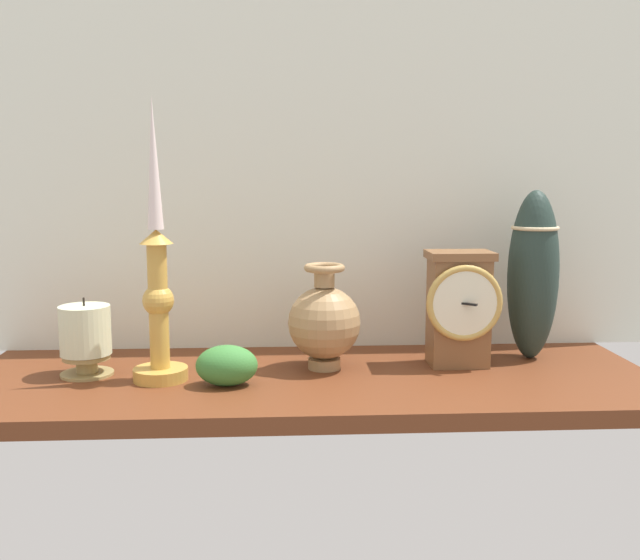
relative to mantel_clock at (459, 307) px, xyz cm
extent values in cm
cube|color=#602F18|center=(-22.50, -4.01, -10.30)|extent=(100.00, 36.00, 2.40)
cube|color=silver|center=(-22.50, 14.49, 23.40)|extent=(120.00, 2.00, 65.00)
cube|color=brown|center=(0.00, 0.54, -0.94)|extent=(8.65, 6.34, 16.33)
cube|color=brown|center=(0.00, 0.54, 7.82)|extent=(9.69, 7.10, 1.20)
torus|color=tan|center=(0.00, -3.03, 1.14)|extent=(11.40, 1.04, 11.40)
cylinder|color=#EAEACC|center=(0.00, -3.13, 1.14)|extent=(9.54, 0.40, 9.54)
cube|color=black|center=(0.00, -3.43, 1.14)|extent=(3.12, 2.85, 0.30)
cylinder|color=gold|center=(-44.12, -5.38, -8.20)|extent=(7.70, 7.70, 1.80)
cylinder|color=gold|center=(-44.12, -5.38, 1.53)|extent=(2.75, 2.75, 17.67)
sphere|color=gold|center=(-44.12, -5.38, 2.41)|extent=(4.41, 4.41, 4.41)
cone|color=gold|center=(-44.12, -5.38, 11.37)|extent=(4.66, 4.66, 2.00)
cone|color=silver|center=(-44.12, -5.38, 21.36)|extent=(2.23, 2.23, 18.00)
cylinder|color=#A27F53|center=(-20.51, -0.61, -8.30)|extent=(4.89, 4.89, 1.60)
sphere|color=#A27F53|center=(-20.51, -0.61, -2.07)|extent=(10.86, 10.86, 10.86)
cylinder|color=#A27F53|center=(-20.51, -0.61, 4.79)|extent=(3.04, 3.04, 2.86)
torus|color=#A27F53|center=(-20.51, -0.61, 6.22)|extent=(6.09, 6.09, 1.10)
cylinder|color=#A08A52|center=(-55.27, -2.11, -7.75)|extent=(3.03, 3.03, 2.72)
cylinder|color=#A08A52|center=(-55.27, -2.11, -8.70)|extent=(7.57, 7.57, 0.80)
cylinder|color=#A08A52|center=(-55.27, -2.11, -6.39)|extent=(6.82, 6.82, 0.60)
cylinder|color=beige|center=(-55.27, -2.11, -2.42)|extent=(7.27, 7.27, 7.13)
cylinder|color=black|center=(-55.27, -2.11, 1.74)|extent=(0.30, 0.30, 1.20)
ellipsoid|color=#22332D|center=(12.56, 3.81, 4.20)|extent=(7.87, 7.87, 26.61)
torus|color=#CCB78C|center=(12.56, 3.81, 11.66)|extent=(7.29, 7.29, 0.60)
ellipsoid|color=#3A7D36|center=(-34.52, -8.55, -6.26)|extent=(8.56, 6.00, 5.69)
camera|label=1|loc=(-27.12, -104.70, 19.77)|focal=40.05mm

